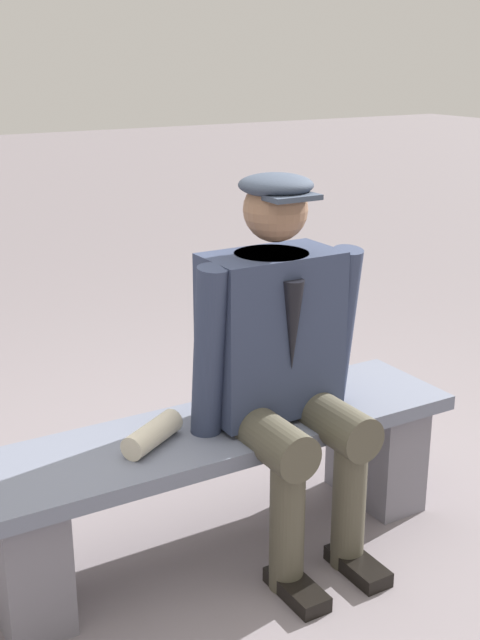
{
  "coord_description": "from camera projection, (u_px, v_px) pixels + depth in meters",
  "views": [
    {
      "loc": [
        1.18,
        2.13,
        1.62
      ],
      "look_at": [
        -0.08,
        0.0,
        0.81
      ],
      "focal_mm": 46.07,
      "sensor_mm": 36.0,
      "label": 1
    }
  ],
  "objects": [
    {
      "name": "seated_man",
      "position": [
        282.0,
        355.0,
        2.64
      ],
      "size": [
        0.61,
        0.6,
        1.27
      ],
      "color": "#2E3751",
      "rests_on": "ground"
    },
    {
      "name": "rolled_magazine",
      "position": [
        153.0,
        434.0,
        2.53
      ],
      "size": [
        0.24,
        0.19,
        0.08
      ],
      "primitive_type": "cylinder",
      "rotation": [
        0.0,
        1.57,
        0.56
      ],
      "color": "beige",
      "rests_on": "bench"
    },
    {
      "name": "ground_plane",
      "position": [
        221.0,
        547.0,
        2.82
      ],
      "size": [
        30.0,
        30.0,
        0.0
      ],
      "primitive_type": "plane",
      "color": "slate"
    },
    {
      "name": "bench",
      "position": [
        220.0,
        471.0,
        2.73
      ],
      "size": [
        1.67,
        0.43,
        0.46
      ],
      "color": "slate",
      "rests_on": "ground"
    }
  ]
}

